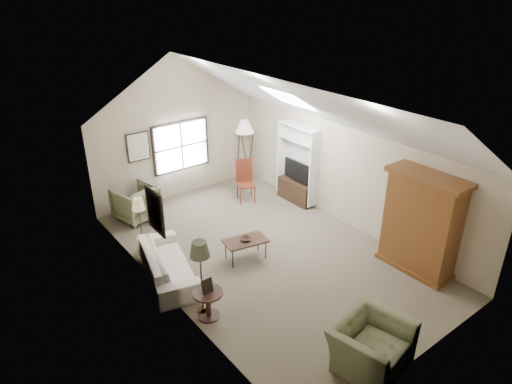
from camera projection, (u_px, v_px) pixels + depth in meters
room_shell at (268, 117)px, 9.07m from camera, size 5.01×8.01×4.00m
window at (181, 146)px, 12.72m from camera, size 1.72×0.08×1.42m
skylight at (288, 98)px, 10.43m from camera, size 0.80×1.20×0.52m
wall_art at (146, 177)px, 10.06m from camera, size 1.97×3.71×0.88m
armoire at (421, 223)px, 9.46m from camera, size 0.60×1.50×2.20m
tv_alcove at (297, 163)px, 12.39m from camera, size 0.32×1.30×2.10m
media_console at (296, 191)px, 12.74m from camera, size 0.34×1.18×0.60m
tv_panel at (296, 171)px, 12.48m from camera, size 0.05×0.90×0.55m
sofa at (167, 263)px, 9.51m from camera, size 1.38×2.37×0.65m
armchair_near at (371, 345)px, 7.31m from camera, size 1.40×1.27×0.79m
armchair_far at (136, 203)px, 11.77m from camera, size 1.14×1.16×0.89m
coffee_table at (246, 249)px, 10.14m from camera, size 1.03×0.70×0.48m
bowl at (246, 239)px, 10.03m from camera, size 0.27×0.27×0.06m
side_table at (208, 304)px, 8.39m from camera, size 0.68×0.68×0.56m
side_chair at (246, 181)px, 12.64m from camera, size 0.61×0.61×1.19m
tripod_lamp at (245, 150)px, 13.84m from camera, size 0.57×0.57×1.94m
dark_lamp at (201, 277)px, 8.32m from camera, size 0.45×0.45×1.55m
tan_lamp at (141, 225)px, 10.21m from camera, size 0.34×0.34×1.40m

